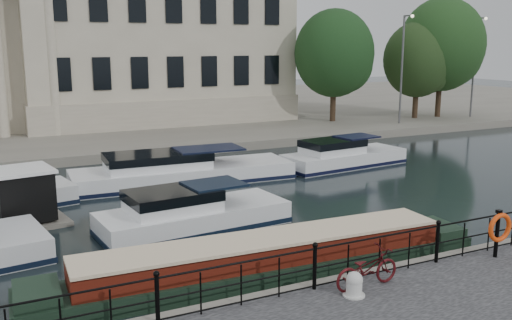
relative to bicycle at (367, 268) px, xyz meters
The scene contains 12 objects.
ground_plane 3.18m from the bicycle, 114.07° to the left, with size 160.00×160.00×0.00m, color black.
far_bank 41.76m from the bicycle, 91.68° to the left, with size 120.00×42.00×0.55m, color #6B665B.
railing 1.33m from the bicycle, 158.24° to the left, with size 24.14×0.14×1.22m.
civic_building 37.99m from the bicycle, 93.40° to the left, with size 53.55×31.84×16.85m.
lamp_posts 34.31m from the bicycle, 43.41° to the left, with size 8.24×1.55×8.07m.
bicycle is the anchor object (origin of this frame).
mooring_bollard 0.67m from the bicycle, 154.95° to the right, with size 0.54×0.54×0.61m.
life_ring_post 4.59m from the bicycle, ahead, with size 0.85×0.21×1.39m.
narrowboat 3.20m from the bicycle, 115.32° to the left, with size 13.55×2.41×1.50m.
harbour_hut 13.11m from the bicycle, 122.69° to the left, with size 3.17×2.78×2.18m.
cabin_cruisers 11.91m from the bicycle, 104.12° to the left, with size 28.75×11.09×1.99m.
trees 34.64m from the bicycle, 47.93° to the left, with size 15.99×8.08×9.72m.
Camera 1 is at (-7.19, -13.44, 6.52)m, focal length 40.00 mm.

